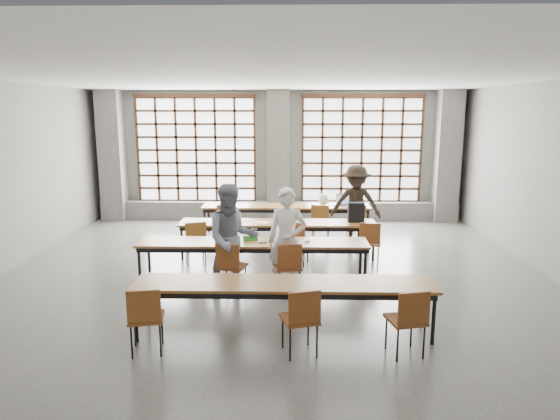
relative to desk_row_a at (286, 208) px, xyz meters
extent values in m
plane|color=#51514E|center=(-0.22, -3.55, -0.66)|extent=(11.00, 11.00, 0.00)
plane|color=silver|center=(-0.22, -3.55, 2.84)|extent=(11.00, 11.00, 0.00)
plane|color=slate|center=(-0.22, 1.95, 1.09)|extent=(10.00, 0.00, 10.00)
plane|color=slate|center=(-0.22, -9.05, 1.09)|extent=(10.00, 0.00, 10.00)
cube|color=#50504D|center=(-4.72, 1.67, 1.09)|extent=(0.60, 0.55, 3.50)
cube|color=#50504D|center=(-0.22, 1.67, 1.09)|extent=(0.60, 0.55, 3.50)
cube|color=#50504D|center=(4.28, 1.67, 1.09)|extent=(0.60, 0.55, 3.50)
cube|color=white|center=(-2.47, 1.93, 1.24)|extent=(3.20, 0.02, 2.80)
cube|color=black|center=(-2.47, 1.85, 1.24)|extent=(3.20, 0.05, 2.80)
cube|color=black|center=(-2.47, 1.85, -0.21)|extent=(3.32, 0.07, 0.10)
cube|color=black|center=(-2.47, 1.85, 2.69)|extent=(3.32, 0.07, 0.10)
cube|color=white|center=(2.03, 1.93, 1.24)|extent=(3.20, 0.02, 2.80)
cube|color=black|center=(2.03, 1.85, 1.24)|extent=(3.20, 0.05, 2.80)
cube|color=black|center=(2.03, 1.85, -0.21)|extent=(3.32, 0.07, 0.10)
cube|color=black|center=(2.03, 1.85, 2.69)|extent=(3.32, 0.07, 0.10)
cube|color=#50504D|center=(-0.22, 1.75, -0.41)|extent=(9.80, 0.35, 0.50)
cube|color=brown|center=(0.00, 0.00, 0.05)|extent=(4.00, 0.70, 0.04)
cube|color=black|center=(0.00, 0.00, -0.01)|extent=(3.90, 0.64, 0.08)
cylinder|color=black|center=(-1.92, -0.29, -0.32)|extent=(0.05, 0.05, 0.69)
cylinder|color=black|center=(-1.92, 0.29, -0.32)|extent=(0.05, 0.05, 0.69)
cylinder|color=black|center=(1.92, -0.29, -0.32)|extent=(0.05, 0.05, 0.69)
cylinder|color=black|center=(1.92, 0.29, -0.32)|extent=(0.05, 0.05, 0.69)
cube|color=brown|center=(-0.16, -1.79, 0.05)|extent=(4.00, 0.70, 0.04)
cube|color=black|center=(-0.16, -1.79, -0.01)|extent=(3.90, 0.64, 0.08)
cylinder|color=black|center=(-2.08, -2.08, -0.32)|extent=(0.05, 0.05, 0.69)
cylinder|color=black|center=(-2.08, -1.50, -0.32)|extent=(0.05, 0.05, 0.69)
cylinder|color=black|center=(1.76, -2.08, -0.32)|extent=(0.05, 0.05, 0.69)
cylinder|color=black|center=(1.76, -1.50, -0.32)|extent=(0.05, 0.05, 0.69)
cube|color=brown|center=(-0.55, -3.35, 0.05)|extent=(4.00, 0.70, 0.04)
cube|color=black|center=(-0.55, -3.35, -0.01)|extent=(3.90, 0.64, 0.08)
cylinder|color=black|center=(-2.47, -3.64, -0.32)|extent=(0.05, 0.05, 0.69)
cylinder|color=black|center=(-2.47, -3.06, -0.32)|extent=(0.05, 0.05, 0.69)
cylinder|color=black|center=(1.37, -3.64, -0.32)|extent=(0.05, 0.05, 0.69)
cylinder|color=black|center=(1.37, -3.06, -0.32)|extent=(0.05, 0.05, 0.69)
cube|color=brown|center=(0.02, -5.42, 0.05)|extent=(4.00, 0.70, 0.04)
cube|color=black|center=(0.02, -5.42, -0.01)|extent=(3.90, 0.64, 0.08)
cylinder|color=black|center=(-1.90, -5.71, -0.32)|extent=(0.05, 0.05, 0.69)
cylinder|color=black|center=(-1.90, -5.13, -0.32)|extent=(0.05, 0.05, 0.69)
cylinder|color=black|center=(1.94, -5.71, -0.32)|extent=(0.05, 0.05, 0.69)
cylinder|color=black|center=(1.94, -5.13, -0.32)|extent=(0.05, 0.05, 0.69)
cube|color=brown|center=(-1.40, -0.55, -0.21)|extent=(0.50, 0.50, 0.04)
cube|color=brown|center=(-1.36, -0.75, 0.02)|extent=(0.40, 0.11, 0.40)
cylinder|color=black|center=(-1.40, -0.55, -0.44)|extent=(0.02, 0.02, 0.45)
cube|color=brown|center=(0.80, -0.55, -0.21)|extent=(0.48, 0.48, 0.04)
cube|color=brown|center=(0.77, -0.75, 0.02)|extent=(0.40, 0.10, 0.40)
cylinder|color=black|center=(0.80, -0.55, -0.44)|extent=(0.02, 0.02, 0.45)
cube|color=brown|center=(1.60, -0.55, -0.21)|extent=(0.43, 0.43, 0.04)
cube|color=brown|center=(1.60, -0.75, 0.02)|extent=(0.40, 0.04, 0.40)
cylinder|color=black|center=(1.60, -0.55, -0.44)|extent=(0.02, 0.02, 0.45)
cube|color=brown|center=(-1.76, -2.34, -0.21)|extent=(0.53, 0.53, 0.04)
cube|color=brown|center=(-1.70, -2.53, 0.02)|extent=(0.39, 0.15, 0.40)
cylinder|color=black|center=(-1.76, -2.34, -0.44)|extent=(0.02, 0.02, 0.45)
cube|color=maroon|center=(0.24, -2.34, -0.21)|extent=(0.52, 0.52, 0.04)
cube|color=maroon|center=(0.19, -2.54, 0.02)|extent=(0.39, 0.14, 0.40)
cylinder|color=black|center=(0.24, -2.34, -0.44)|extent=(0.02, 0.02, 0.45)
cube|color=brown|center=(1.64, -2.34, -0.21)|extent=(0.49, 0.49, 0.04)
cube|color=brown|center=(1.61, -2.54, 0.02)|extent=(0.40, 0.10, 0.40)
cylinder|color=black|center=(1.64, -2.34, -0.44)|extent=(0.02, 0.02, 0.45)
cube|color=brown|center=(-0.85, -3.90, -0.21)|extent=(0.51, 0.51, 0.04)
cube|color=brown|center=(-0.90, -4.09, 0.02)|extent=(0.40, 0.13, 0.40)
cylinder|color=black|center=(-0.85, -3.90, -0.44)|extent=(0.02, 0.02, 0.45)
cube|color=brown|center=(0.05, -3.90, -0.21)|extent=(0.51, 0.51, 0.04)
cube|color=brown|center=(0.10, -4.09, 0.02)|extent=(0.40, 0.12, 0.40)
cylinder|color=black|center=(0.05, -3.90, -0.44)|extent=(0.02, 0.02, 0.45)
cube|color=brown|center=(-1.68, -5.97, -0.21)|extent=(0.49, 0.49, 0.04)
cube|color=brown|center=(-1.64, -6.17, 0.02)|extent=(0.40, 0.10, 0.40)
cylinder|color=black|center=(-1.68, -5.97, -0.44)|extent=(0.02, 0.02, 0.45)
cube|color=brown|center=(0.22, -5.97, -0.21)|extent=(0.52, 0.52, 0.04)
cube|color=brown|center=(0.27, -6.17, 0.02)|extent=(0.39, 0.14, 0.40)
cylinder|color=black|center=(0.22, -5.97, -0.44)|extent=(0.02, 0.02, 0.45)
cube|color=brown|center=(1.52, -5.97, -0.21)|extent=(0.50, 0.50, 0.04)
cube|color=brown|center=(1.56, -6.17, 0.02)|extent=(0.40, 0.12, 0.40)
cylinder|color=black|center=(1.52, -5.97, -0.44)|extent=(0.02, 0.02, 0.45)
imported|color=white|center=(0.05, -3.85, 0.21)|extent=(0.70, 0.53, 1.75)
imported|color=#172346|center=(-0.85, -3.85, 0.24)|extent=(1.03, 0.90, 1.81)
imported|color=black|center=(1.60, -0.50, 0.21)|extent=(1.23, 0.84, 1.76)
cube|color=silver|center=(0.00, -3.30, 0.08)|extent=(0.38, 0.28, 0.02)
cube|color=black|center=(0.00, -3.31, 0.09)|extent=(0.31, 0.20, 0.00)
cube|color=silver|center=(0.01, -3.16, 0.20)|extent=(0.36, 0.09, 0.26)
cube|color=#8CB8F3|center=(0.01, -3.17, 0.17)|extent=(0.31, 0.07, 0.21)
cube|color=#AFAEB3|center=(1.35, 0.05, 0.08)|extent=(0.42, 0.35, 0.02)
cube|color=black|center=(1.35, 0.04, 0.09)|extent=(0.34, 0.26, 0.00)
cube|color=#AFAEB3|center=(1.39, 0.18, 0.20)|extent=(0.36, 0.16, 0.26)
cube|color=#8BAAF1|center=(1.39, 0.17, 0.17)|extent=(0.31, 0.13, 0.21)
ellipsoid|color=white|center=(0.40, -3.37, 0.08)|extent=(0.11, 0.09, 0.04)
cube|color=#2B7E29|center=(-0.60, -3.27, 0.11)|extent=(0.27, 0.16, 0.09)
cube|color=black|center=(-0.37, -3.45, 0.07)|extent=(0.14, 0.10, 0.01)
cube|color=silver|center=(-0.76, -1.74, 0.07)|extent=(0.34, 0.28, 0.00)
cube|color=white|center=(-0.46, -1.84, 0.07)|extent=(0.36, 0.34, 0.00)
cube|color=black|center=(1.44, -1.74, 0.27)|extent=(0.32, 0.20, 0.40)
ellipsoid|color=white|center=(0.90, 0.05, 0.21)|extent=(0.26, 0.21, 0.29)
cube|color=red|center=(-1.68, -5.97, -0.16)|extent=(0.21, 0.11, 0.06)
camera|label=1|loc=(0.10, -11.73, 2.31)|focal=32.00mm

